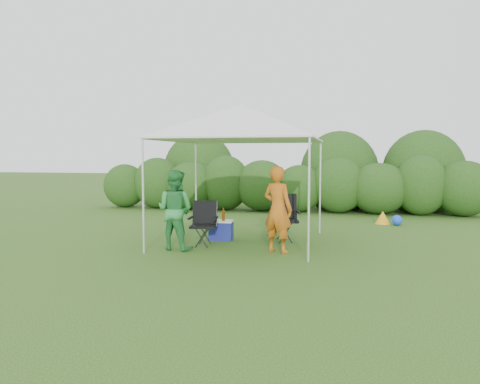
% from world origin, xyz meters
% --- Properties ---
extents(ground, '(70.00, 70.00, 0.00)m').
position_xyz_m(ground, '(0.00, 0.00, 0.00)').
color(ground, '#3B621E').
extents(hedge, '(12.50, 1.53, 1.80)m').
position_xyz_m(hedge, '(0.15, 6.00, 0.83)').
color(hedge, '#274E18').
rests_on(hedge, ground).
extents(canopy, '(3.10, 3.10, 2.83)m').
position_xyz_m(canopy, '(0.00, 0.50, 2.46)').
color(canopy, silver).
rests_on(canopy, ground).
extents(chair_right, '(0.70, 0.66, 0.98)m').
position_xyz_m(chair_right, '(0.83, 0.88, 0.56)').
color(chair_right, black).
rests_on(chair_right, ground).
extents(chair_left, '(0.60, 0.55, 0.88)m').
position_xyz_m(chair_left, '(-0.67, 0.02, 0.50)').
color(chair_left, black).
rests_on(chair_left, ground).
extents(man, '(0.69, 0.59, 1.61)m').
position_xyz_m(man, '(0.88, -0.36, 0.80)').
color(man, '#BE5D15').
rests_on(man, ground).
extents(woman, '(0.83, 0.69, 1.52)m').
position_xyz_m(woman, '(-1.07, -0.53, 0.76)').
color(woman, '#2E8E40').
rests_on(woman, ground).
extents(cooler, '(0.52, 0.40, 0.42)m').
position_xyz_m(cooler, '(-0.48, 0.64, 0.21)').
color(cooler, navy).
rests_on(cooler, ground).
extents(bottle, '(0.07, 0.07, 0.27)m').
position_xyz_m(bottle, '(-0.42, 0.60, 0.55)').
color(bottle, '#592D0C').
rests_on(bottle, cooler).
extents(lawn_toy, '(0.67, 0.56, 0.34)m').
position_xyz_m(lawn_toy, '(3.11, 3.83, 0.16)').
color(lawn_toy, orange).
rests_on(lawn_toy, ground).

